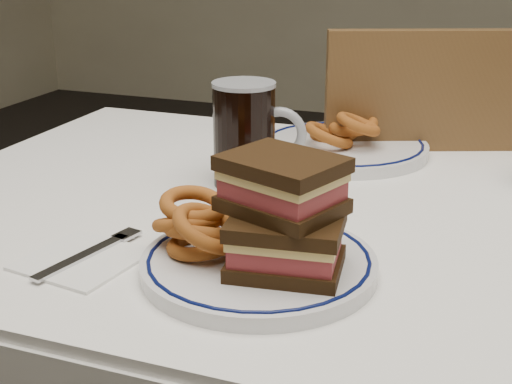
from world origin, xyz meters
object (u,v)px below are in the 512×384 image
(main_plate, at_px, (259,263))
(beer_mug, at_px, (246,133))
(reuben_sandwich, at_px, (284,214))
(far_plate, at_px, (343,147))
(chair_far, at_px, (420,235))

(main_plate, xyz_separation_m, beer_mug, (-0.12, 0.28, 0.07))
(reuben_sandwich, height_order, far_plate, reuben_sandwich)
(beer_mug, bearing_deg, chair_far, 61.66)
(reuben_sandwich, distance_m, far_plate, 0.51)
(chair_far, height_order, beer_mug, chair_far)
(main_plate, xyz_separation_m, reuben_sandwich, (0.03, -0.01, 0.07))
(main_plate, distance_m, beer_mug, 0.32)
(chair_far, distance_m, beer_mug, 0.57)
(chair_far, relative_size, beer_mug, 5.97)
(reuben_sandwich, bearing_deg, beer_mug, 118.40)
(main_plate, bearing_deg, reuben_sandwich, -19.86)
(chair_far, relative_size, reuben_sandwich, 6.34)
(reuben_sandwich, bearing_deg, chair_far, 84.56)
(main_plate, distance_m, reuben_sandwich, 0.08)
(beer_mug, distance_m, far_plate, 0.25)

